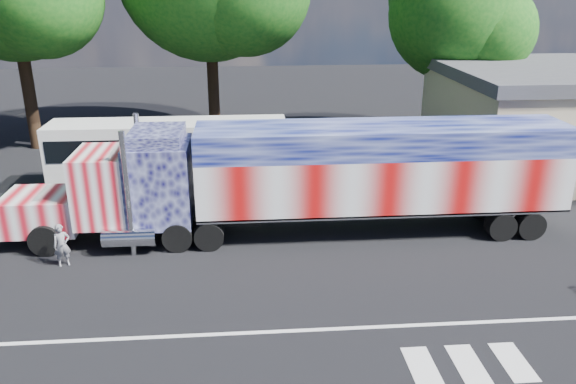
{
  "coord_description": "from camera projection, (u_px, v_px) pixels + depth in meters",
  "views": [
    {
      "loc": [
        -1.51,
        -16.26,
        9.14
      ],
      "look_at": [
        0.0,
        3.0,
        1.9
      ],
      "focal_mm": 35.0,
      "sensor_mm": 36.0,
      "label": 1
    }
  ],
  "objects": [
    {
      "name": "ground",
      "position": [
        295.0,
        278.0,
        18.5
      ],
      "size": [
        100.0,
        100.0,
        0.0
      ],
      "primitive_type": "plane",
      "color": "black"
    },
    {
      "name": "lane_markings",
      "position": [
        371.0,
        344.0,
        15.1
      ],
      "size": [
        30.0,
        2.67,
        0.01
      ],
      "color": "silver",
      "rests_on": "ground"
    },
    {
      "name": "semi_truck",
      "position": [
        312.0,
        176.0,
        21.0
      ],
      "size": [
        21.26,
        3.36,
        4.53
      ],
      "color": "black",
      "rests_on": "ground"
    },
    {
      "name": "coach_bus",
      "position": [
        170.0,
        154.0,
        26.12
      ],
      "size": [
        10.86,
        2.53,
        3.16
      ],
      "color": "silver",
      "rests_on": "ground"
    },
    {
      "name": "woman",
      "position": [
        62.0,
        245.0,
        19.05
      ],
      "size": [
        0.65,
        0.56,
        1.51
      ],
      "primitive_type": "imported",
      "rotation": [
        0.0,
        0.0,
        0.42
      ],
      "color": "slate",
      "rests_on": "ground"
    },
    {
      "name": "tree_ne_a",
      "position": [
        458.0,
        15.0,
        32.24
      ],
      "size": [
        8.03,
        7.65,
        11.26
      ],
      "color": "black",
      "rests_on": "ground"
    }
  ]
}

